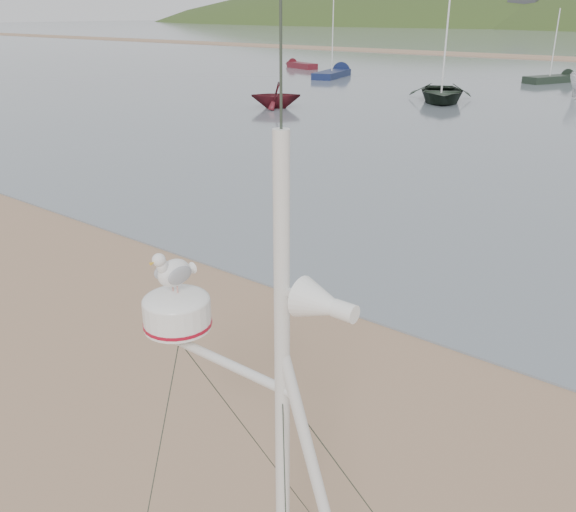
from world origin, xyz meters
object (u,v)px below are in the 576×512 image
Objects in this scene: boat_red at (276,83)px; sailboat_blue_near at (339,72)px; boat_dark at (445,56)px; sailboat_dark_mid at (561,78)px; dinghy_red_far at (296,65)px.

sailboat_blue_near is at bearing 163.92° from boat_red.
boat_red is 0.40× the size of sailboat_blue_near.
sailboat_blue_near is (-13.43, 9.15, -2.31)m from boat_dark.
boat_dark is at bearing 102.99° from boat_red.
boat_dark is 1.93× the size of boat_red.
sailboat_dark_mid reaches higher than boat_red.
sailboat_blue_near reaches higher than boat_dark.
sailboat_dark_mid is (2.26, 15.63, -2.31)m from boat_dark.
dinghy_red_far is 8.30m from sailboat_blue_near.
sailboat_blue_near is (-7.45, 17.00, -1.07)m from boat_red.
sailboat_blue_near reaches higher than sailboat_dark_mid.
boat_dark is 16.41m from sailboat_blue_near.
sailboat_dark_mid is at bearing 120.94° from boat_red.
boat_red reaches higher than dinghy_red_far.
dinghy_red_far is 0.71× the size of sailboat_blue_near.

